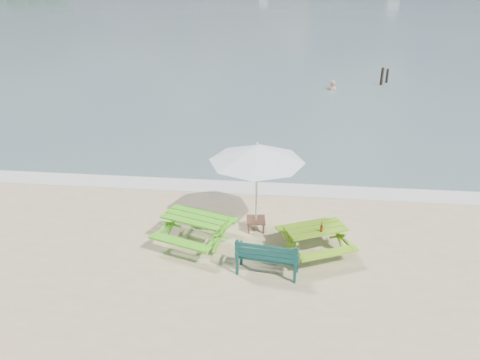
# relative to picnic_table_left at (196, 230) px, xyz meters

# --- Properties ---
(sea) EXTENTS (300.00, 300.00, 0.00)m
(sea) POSITION_rel_picnic_table_left_xyz_m (1.44, 83.65, -0.35)
(sea) COLOR slate
(sea) RESTS_ON ground
(foam_strip) EXTENTS (22.00, 0.90, 0.01)m
(foam_strip) POSITION_rel_picnic_table_left_xyz_m (1.44, 3.25, -0.35)
(foam_strip) COLOR silver
(foam_strip) RESTS_ON ground
(picnic_table_left) EXTENTS (2.03, 2.13, 0.74)m
(picnic_table_left) POSITION_rel_picnic_table_left_xyz_m (0.00, 0.00, 0.00)
(picnic_table_left) COLOR #4DB81B
(picnic_table_left) RESTS_ON ground
(picnic_table_right) EXTENTS (1.94, 2.02, 0.68)m
(picnic_table_right) POSITION_rel_picnic_table_left_xyz_m (2.90, -0.11, -0.03)
(picnic_table_right) COLOR #71A719
(picnic_table_right) RESTS_ON ground
(park_bench) EXTENTS (1.42, 0.64, 0.85)m
(park_bench) POSITION_rel_picnic_table_left_xyz_m (1.82, -1.06, -0.10)
(park_bench) COLOR #0D3935
(park_bench) RESTS_ON ground
(side_table) EXTENTS (0.52, 0.52, 0.31)m
(side_table) POSITION_rel_picnic_table_left_xyz_m (1.42, 0.80, -0.20)
(side_table) COLOR brown
(side_table) RESTS_ON ground
(patio_umbrella) EXTENTS (2.61, 2.61, 2.35)m
(patio_umbrella) POSITION_rel_picnic_table_left_xyz_m (1.42, 0.80, 1.77)
(patio_umbrella) COLOR silver
(patio_umbrella) RESTS_ON ground
(beer_bottle) EXTENTS (0.06, 0.06, 0.24)m
(beer_bottle) POSITION_rel_picnic_table_left_xyz_m (3.01, -0.27, 0.40)
(beer_bottle) COLOR #8D4814
(beer_bottle) RESTS_ON picnic_table_right
(swimmer) EXTENTS (0.70, 0.53, 1.74)m
(swimmer) POSITION_rel_picnic_table_left_xyz_m (4.46, 16.07, -0.67)
(swimmer) COLOR tan
(swimmer) RESTS_ON ground
(mooring_pilings) EXTENTS (0.56, 0.76, 1.19)m
(mooring_pilings) POSITION_rel_picnic_table_left_xyz_m (7.49, 17.82, 0.00)
(mooring_pilings) COLOR black
(mooring_pilings) RESTS_ON ground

